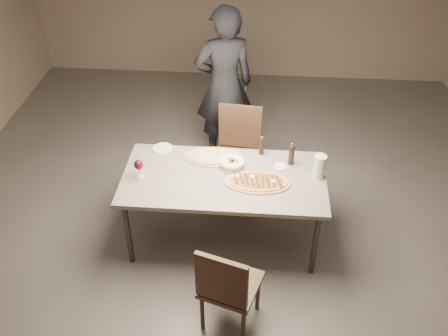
# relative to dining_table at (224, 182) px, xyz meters

# --- Properties ---
(room) EXTENTS (7.00, 7.00, 7.00)m
(room) POSITION_rel_dining_table_xyz_m (0.00, 0.00, 0.71)
(room) COLOR #59514C
(room) RESTS_ON ground
(dining_table) EXTENTS (1.80, 0.90, 0.75)m
(dining_table) POSITION_rel_dining_table_xyz_m (0.00, 0.00, 0.00)
(dining_table) COLOR gray
(dining_table) RESTS_ON ground
(zucchini_pizza) EXTENTS (0.57, 0.32, 0.05)m
(zucchini_pizza) POSITION_rel_dining_table_xyz_m (0.29, -0.06, 0.07)
(zucchini_pizza) COLOR tan
(zucchini_pizza) RESTS_ON dining_table
(ham_pizza) EXTENTS (0.57, 0.31, 0.04)m
(ham_pizza) POSITION_rel_dining_table_xyz_m (-0.12, 0.28, 0.07)
(ham_pizza) COLOR tan
(ham_pizza) RESTS_ON dining_table
(bread_basket) EXTENTS (0.22, 0.22, 0.08)m
(bread_basket) POSITION_rel_dining_table_xyz_m (0.06, 0.15, 0.10)
(bread_basket) COLOR #F5F0C7
(bread_basket) RESTS_ON dining_table
(oil_dish) EXTENTS (0.12, 0.12, 0.01)m
(oil_dish) POSITION_rel_dining_table_xyz_m (0.50, 0.18, 0.06)
(oil_dish) COLOR white
(oil_dish) RESTS_ON dining_table
(pepper_mill_left) EXTENTS (0.05, 0.05, 0.20)m
(pepper_mill_left) POSITION_rel_dining_table_xyz_m (0.32, 0.38, 0.15)
(pepper_mill_left) COLOR black
(pepper_mill_left) RESTS_ON dining_table
(pepper_mill_right) EXTENTS (0.06, 0.06, 0.23)m
(pepper_mill_right) POSITION_rel_dining_table_xyz_m (0.59, 0.25, 0.16)
(pepper_mill_right) COLOR black
(pepper_mill_right) RESTS_ON dining_table
(carafe) EXTENTS (0.11, 0.11, 0.22)m
(carafe) POSITION_rel_dining_table_xyz_m (0.83, 0.07, 0.17)
(carafe) COLOR silver
(carafe) RESTS_ON dining_table
(wine_glass) EXTENTS (0.08, 0.08, 0.18)m
(wine_glass) POSITION_rel_dining_table_xyz_m (-0.74, -0.06, 0.18)
(wine_glass) COLOR silver
(wine_glass) RESTS_ON dining_table
(side_plate) EXTENTS (0.19, 0.19, 0.01)m
(side_plate) POSITION_rel_dining_table_xyz_m (-0.62, 0.38, 0.06)
(side_plate) COLOR white
(side_plate) RESTS_ON dining_table
(chair_near) EXTENTS (0.53, 0.53, 0.89)m
(chair_near) POSITION_rel_dining_table_xyz_m (0.10, -1.00, -0.19)
(chair_near) COLOR #432A1C
(chair_near) RESTS_ON ground
(chair_far) EXTENTS (0.51, 0.51, 0.98)m
(chair_far) POSITION_rel_dining_table_xyz_m (0.08, 0.75, -0.15)
(chair_far) COLOR #432A1C
(chair_far) RESTS_ON ground
(diner) EXTENTS (0.75, 0.60, 1.79)m
(diner) POSITION_rel_dining_table_xyz_m (-0.11, 1.43, 0.20)
(diner) COLOR black
(diner) RESTS_ON ground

